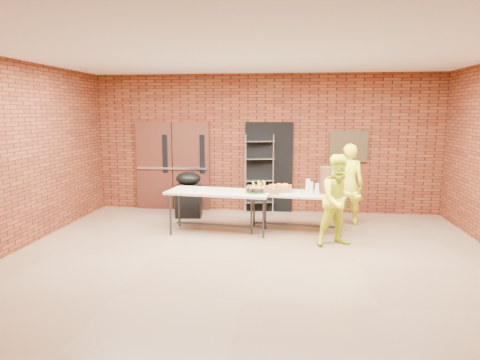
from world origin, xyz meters
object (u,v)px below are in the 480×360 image
(wire_rack, at_px, (259,174))
(table_right, at_px, (296,196))
(volunteer_man, at_px, (339,200))
(coffee_dispenser, at_px, (330,180))
(covered_grill, at_px, (189,194))
(table_left, at_px, (219,194))
(volunteer_woman, at_px, (348,184))

(wire_rack, xyz_separation_m, table_right, (0.82, -1.54, -0.20))
(wire_rack, xyz_separation_m, volunteer_man, (1.56, -2.34, -0.10))
(coffee_dispenser, xyz_separation_m, covered_grill, (-3.01, 0.89, -0.52))
(covered_grill, bearing_deg, wire_rack, 15.03)
(table_left, bearing_deg, covered_grill, 134.27)
(table_right, xyz_separation_m, volunteer_man, (0.74, -0.80, 0.09))
(volunteer_woman, bearing_deg, volunteer_man, 85.98)
(wire_rack, relative_size, coffee_dispenser, 3.61)
(wire_rack, distance_m, volunteer_man, 2.81)
(wire_rack, xyz_separation_m, coffee_dispenser, (1.47, -1.47, 0.12))
(volunteer_woman, relative_size, volunteer_man, 1.05)
(table_left, distance_m, volunteer_man, 2.30)
(coffee_dispenser, bearing_deg, volunteer_woman, 54.92)
(table_right, bearing_deg, volunteer_woman, 38.60)
(table_right, relative_size, covered_grill, 1.93)
(volunteer_woman, distance_m, volunteer_man, 1.52)
(coffee_dispenser, height_order, volunteer_woman, volunteer_woman)
(wire_rack, height_order, table_right, wire_rack)
(table_left, bearing_deg, table_right, 15.34)
(covered_grill, bearing_deg, volunteer_woman, -10.24)
(table_left, distance_m, volunteer_woman, 2.72)
(table_left, relative_size, volunteer_man, 1.29)
(table_left, height_order, coffee_dispenser, coffee_dispenser)
(volunteer_woman, bearing_deg, coffee_dispenser, 64.18)
(table_right, bearing_deg, volunteer_man, -40.71)
(table_left, bearing_deg, coffee_dispenser, 14.57)
(coffee_dispenser, relative_size, covered_grill, 0.49)
(volunteer_man, bearing_deg, volunteer_woman, 55.91)
(covered_grill, distance_m, volunteer_man, 3.57)
(table_right, xyz_separation_m, volunteer_woman, (1.09, 0.68, 0.13))
(volunteer_man, bearing_deg, wire_rack, 102.87)
(volunteer_man, bearing_deg, covered_grill, 129.66)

